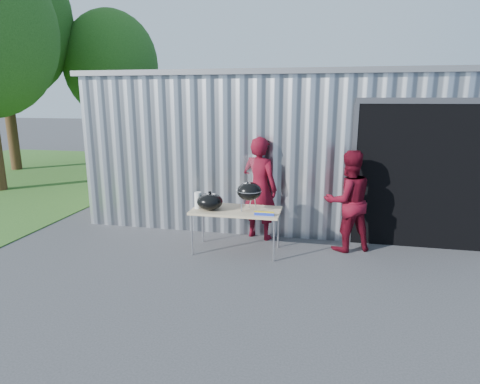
% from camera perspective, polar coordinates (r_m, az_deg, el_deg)
% --- Properties ---
extents(ground, '(80.00, 80.00, 0.00)m').
position_cam_1_polar(ground, '(6.33, -3.35, -10.98)').
color(ground, '#38383B').
extents(building, '(8.20, 6.20, 3.10)m').
position_cam_1_polar(building, '(10.23, 8.35, 7.22)').
color(building, silver).
rests_on(building, ground).
extents(grass_patch, '(10.00, 12.00, 0.02)m').
position_cam_1_polar(grass_patch, '(15.86, -30.08, 2.12)').
color(grass_patch, '#2D591E').
rests_on(grass_patch, ground).
extents(tree_far, '(3.50, 3.50, 5.80)m').
position_cam_1_polar(tree_far, '(16.67, -17.80, 16.76)').
color(tree_far, '#442D19').
rests_on(tree_far, ground).
extents(folding_table, '(1.50, 0.75, 0.75)m').
position_cam_1_polar(folding_table, '(6.81, -0.56, -2.82)').
color(folding_table, tan).
rests_on(folding_table, ground).
extents(kettle_grill, '(0.42, 0.42, 0.93)m').
position_cam_1_polar(kettle_grill, '(6.64, 1.31, 0.89)').
color(kettle_grill, black).
rests_on(kettle_grill, folding_table).
extents(grill_lid, '(0.44, 0.44, 0.32)m').
position_cam_1_polar(grill_lid, '(6.77, -4.31, -1.34)').
color(grill_lid, black).
rests_on(grill_lid, folding_table).
extents(paper_towels, '(0.12, 0.12, 0.28)m').
position_cam_1_polar(paper_towels, '(6.89, -5.99, -1.17)').
color(paper_towels, white).
rests_on(paper_towels, folding_table).
extents(white_tub, '(0.20, 0.15, 0.10)m').
position_cam_1_polar(white_tub, '(7.08, -4.61, -1.47)').
color(white_tub, white).
rests_on(white_tub, folding_table).
extents(foil_box, '(0.32, 0.05, 0.06)m').
position_cam_1_polar(foil_box, '(6.47, 3.46, -3.08)').
color(foil_box, '#1B32B3').
rests_on(foil_box, folding_table).
extents(person_cook, '(0.82, 0.69, 1.92)m').
position_cam_1_polar(person_cook, '(7.44, 2.81, 0.53)').
color(person_cook, '#540816').
rests_on(person_cook, ground).
extents(person_bystander, '(1.04, 0.95, 1.75)m').
position_cam_1_polar(person_bystander, '(7.10, 15.08, -1.25)').
color(person_bystander, '#540816').
rests_on(person_bystander, ground).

